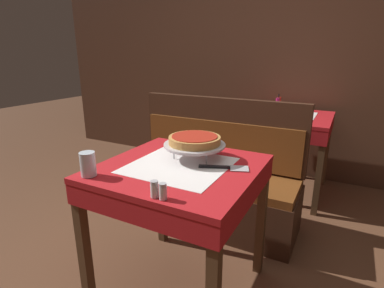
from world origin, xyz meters
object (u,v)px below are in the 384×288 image
object	(u,v)px
dining_table_rear	(287,125)
pizza_server	(225,168)
water_glass_near	(88,164)
condiment_caddy	(278,108)
booth_bench	(211,187)
salt_shaker	(154,189)
dining_table_front	(180,182)
pepper_shaker	(163,191)
pizza_pan_stand	(195,145)
deep_dish_pizza	(195,140)

from	to	relation	value
dining_table_rear	pizza_server	distance (m)	1.56
water_glass_near	condiment_caddy	world-z (taller)	condiment_caddy
booth_bench	water_glass_near	bearing A→B (deg)	-97.73
booth_bench	salt_shaker	size ratio (longest dim) A/B	19.67
dining_table_front	water_glass_near	size ratio (longest dim) A/B	6.81
pepper_shaker	water_glass_near	bearing A→B (deg)	175.16
pizza_pan_stand	salt_shaker	world-z (taller)	pizza_pan_stand
dining_table_front	salt_shaker	world-z (taller)	salt_shaker
water_glass_near	deep_dish_pizza	bearing A→B (deg)	53.26
salt_shaker	pizza_pan_stand	bearing A→B (deg)	98.03
booth_bench	dining_table_rear	bearing A→B (deg)	64.86
deep_dish_pizza	pepper_shaker	xyz separation A→B (m)	(0.11, -0.48, -0.07)
booth_bench	deep_dish_pizza	distance (m)	0.90
dining_table_rear	pizza_server	xyz separation A→B (m)	(-0.01, -1.56, 0.11)
dining_table_front	pizza_pan_stand	bearing A→B (deg)	79.44
dining_table_front	pepper_shaker	size ratio (longest dim) A/B	11.65
dining_table_rear	pizza_pan_stand	distance (m)	1.53
deep_dish_pizza	condiment_caddy	bearing A→B (deg)	85.90
dining_table_rear	condiment_caddy	world-z (taller)	condiment_caddy
water_glass_near	salt_shaker	bearing A→B (deg)	-5.33
dining_table_rear	deep_dish_pizza	bearing A→B (deg)	-98.15
pizza_server	dining_table_front	bearing A→B (deg)	-163.68
pizza_pan_stand	booth_bench	bearing A→B (deg)	105.72
water_glass_near	condiment_caddy	distance (m)	2.04
pizza_server	water_glass_near	bearing A→B (deg)	-144.20
water_glass_near	pizza_pan_stand	bearing A→B (deg)	53.26
deep_dish_pizza	pepper_shaker	distance (m)	0.50
deep_dish_pizza	dining_table_front	bearing A→B (deg)	-100.56
booth_bench	condiment_caddy	xyz separation A→B (m)	(0.29, 0.89, 0.53)
booth_bench	pizza_server	size ratio (longest dim) A/B	5.46
pizza_server	water_glass_near	xyz separation A→B (m)	(-0.54, -0.39, 0.05)
dining_table_rear	condiment_caddy	bearing A→B (deg)	158.93
condiment_caddy	water_glass_near	bearing A→B (deg)	-102.57
dining_table_rear	pizza_pan_stand	bearing A→B (deg)	-98.15
deep_dish_pizza	salt_shaker	bearing A→B (deg)	-81.97
dining_table_front	pizza_server	world-z (taller)	pizza_server
dining_table_rear	water_glass_near	bearing A→B (deg)	-105.71
pizza_pan_stand	salt_shaker	distance (m)	0.49
dining_table_front	condiment_caddy	bearing A→B (deg)	85.41
pizza_pan_stand	pepper_shaker	world-z (taller)	pizza_pan_stand
pepper_shaker	deep_dish_pizza	bearing A→B (deg)	102.66
dining_table_front	booth_bench	distance (m)	0.88
pizza_server	pepper_shaker	world-z (taller)	pepper_shaker
deep_dish_pizza	pepper_shaker	world-z (taller)	deep_dish_pizza
salt_shaker	pepper_shaker	xyz separation A→B (m)	(0.04, 0.00, -0.00)
booth_bench	pizza_server	distance (m)	0.94
dining_table_front	pizza_pan_stand	world-z (taller)	pizza_pan_stand
booth_bench	water_glass_near	distance (m)	1.23
pizza_pan_stand	pizza_server	distance (m)	0.22
condiment_caddy	pizza_pan_stand	bearing A→B (deg)	-94.10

